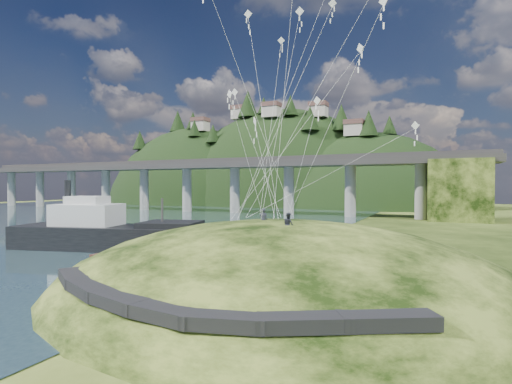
% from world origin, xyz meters
% --- Properties ---
extents(ground, '(320.00, 320.00, 0.00)m').
position_xyz_m(ground, '(0.00, 0.00, 0.00)').
color(ground, black).
rests_on(ground, ground).
extents(grass_hill, '(36.00, 32.00, 13.00)m').
position_xyz_m(grass_hill, '(8.00, 2.00, -1.50)').
color(grass_hill, black).
rests_on(grass_hill, ground).
extents(footpath, '(22.29, 5.84, 0.83)m').
position_xyz_m(footpath, '(7.46, -9.74, 2.08)').
color(footpath, black).
rests_on(footpath, ground).
extents(bridge, '(160.00, 11.00, 15.00)m').
position_xyz_m(bridge, '(-26.46, 70.07, 9.70)').
color(bridge, '#2D2B2B').
rests_on(bridge, ground).
extents(far_ridge, '(153.00, 70.00, 94.50)m').
position_xyz_m(far_ridge, '(-43.58, 122.17, -7.44)').
color(far_ridge, black).
rests_on(far_ridge, ground).
extents(work_barge, '(24.24, 11.78, 8.19)m').
position_xyz_m(work_barge, '(-17.29, 10.31, 2.05)').
color(work_barge, black).
rests_on(work_barge, ground).
extents(wooden_dock, '(15.72, 4.62, 1.11)m').
position_xyz_m(wooden_dock, '(-5.33, 3.75, 0.49)').
color(wooden_dock, '#391D17').
rests_on(wooden_dock, ground).
extents(kite_flyers, '(3.79, 3.23, 1.79)m').
position_xyz_m(kite_flyers, '(8.04, 1.03, 5.79)').
color(kite_flyers, '#23252F').
rests_on(kite_flyers, ground).
extents(kite_swarm, '(17.48, 12.82, 15.93)m').
position_xyz_m(kite_swarm, '(7.62, 7.53, 20.34)').
color(kite_swarm, silver).
rests_on(kite_swarm, ground).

